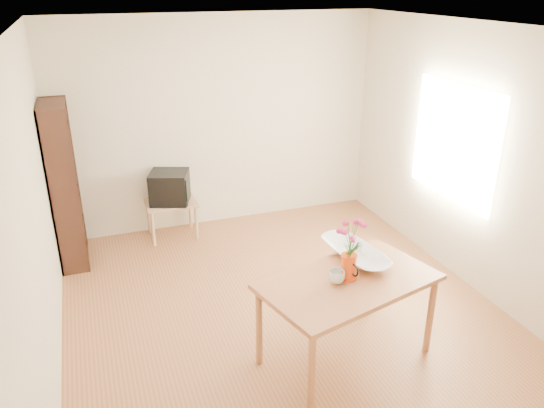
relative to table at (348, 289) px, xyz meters
name	(u,v)px	position (x,y,z in m)	size (l,w,h in m)	color
room	(287,184)	(-0.23, 0.80, 0.63)	(4.50, 4.50, 4.50)	brown
table	(348,289)	(0.00, 0.00, 0.00)	(1.55, 1.13, 0.75)	#985834
tv_stand	(171,207)	(-0.95, 2.76, -0.28)	(0.60, 0.45, 0.46)	tan
bookshelf	(65,191)	(-2.10, 2.54, 0.17)	(0.28, 0.70, 1.80)	black
pitcher	(348,267)	(0.00, 0.03, 0.18)	(0.14, 0.22, 0.21)	#EE460E
flowers	(350,236)	(0.00, 0.02, 0.46)	(0.24, 0.24, 0.34)	#E83682
mug	(337,277)	(-0.11, 0.00, 0.13)	(0.13, 0.13, 0.10)	white
bowl	(356,232)	(0.22, 0.32, 0.32)	(0.50, 0.50, 0.47)	white
teacup_a	(352,238)	(0.18, 0.32, 0.27)	(0.07, 0.07, 0.07)	white
teacup_b	(359,236)	(0.26, 0.34, 0.27)	(0.07, 0.07, 0.06)	white
television	(169,187)	(-0.95, 2.78, -0.01)	(0.54, 0.53, 0.38)	black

